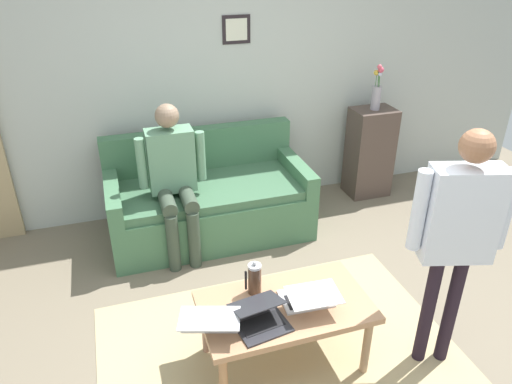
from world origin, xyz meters
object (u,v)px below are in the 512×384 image
at_px(person_standing, 459,225).
at_px(couch, 208,200).
at_px(coffee_table, 285,311).
at_px(laptop_right, 211,319).
at_px(french_press, 255,279).
at_px(side_shelf, 369,152).
at_px(flower_vase, 377,93).
at_px(laptop_center, 309,297).
at_px(person_seated, 173,173).
at_px(laptop_left, 261,318).

bearing_deg(person_standing, couch, -62.75).
relative_size(coffee_table, laptop_right, 2.48).
xyz_separation_m(french_press, person_standing, (-1.05, 0.43, 0.43)).
xyz_separation_m(side_shelf, flower_vase, (0.00, 0.00, 0.62)).
bearing_deg(couch, coffee_table, 93.17).
distance_m(laptop_center, flower_vase, 2.53).
bearing_deg(person_seated, laptop_right, 88.13).
xyz_separation_m(laptop_right, person_seated, (-0.05, -1.50, 0.22)).
height_order(coffee_table, laptop_right, laptop_right).
height_order(laptop_right, person_seated, person_seated).
height_order(couch, laptop_left, couch).
bearing_deg(coffee_table, flower_vase, -130.93).
height_order(couch, laptop_center, couch).
bearing_deg(person_seated, laptop_left, 97.90).
relative_size(coffee_table, person_seated, 0.80).
distance_m(french_press, person_standing, 1.21).
height_order(french_press, person_standing, person_standing).
relative_size(couch, side_shelf, 1.90).
distance_m(flower_vase, person_seated, 2.14).
xyz_separation_m(couch, coffee_table, (-0.09, 1.69, 0.10)).
relative_size(laptop_left, person_standing, 0.21).
bearing_deg(person_seated, flower_vase, -167.85).
bearing_deg(laptop_right, flower_vase, -137.43).
bearing_deg(coffee_table, person_seated, -74.23).
height_order(couch, laptop_right, couch).
relative_size(coffee_table, side_shelf, 1.11).
distance_m(laptop_right, person_seated, 1.51).
xyz_separation_m(laptop_center, laptop_right, (0.60, 0.00, -0.00)).
bearing_deg(side_shelf, flower_vase, 56.30).
relative_size(coffee_table, laptop_left, 3.08).
bearing_deg(french_press, side_shelf, -135.80).
height_order(french_press, person_seated, person_seated).
relative_size(flower_vase, person_seated, 0.35).
xyz_separation_m(person_standing, person_seated, (1.32, -1.72, -0.28)).
bearing_deg(side_shelf, couch, 7.19).
distance_m(couch, coffee_table, 1.69).
relative_size(laptop_right, person_standing, 0.26).
distance_m(coffee_table, person_seated, 1.55).
height_order(couch, person_standing, person_standing).
bearing_deg(person_standing, laptop_center, -16.44).
distance_m(laptop_left, person_standing, 1.22).
relative_size(couch, laptop_left, 5.27).
xyz_separation_m(coffee_table, laptop_right, (0.46, 0.04, 0.10)).
distance_m(laptop_center, french_press, 0.35).
bearing_deg(couch, laptop_center, 97.62).
bearing_deg(french_press, coffee_table, 130.99).
distance_m(couch, laptop_left, 1.82).
bearing_deg(side_shelf, french_press, 44.20).
distance_m(side_shelf, person_standing, 2.36).
height_order(couch, flower_vase, flower_vase).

